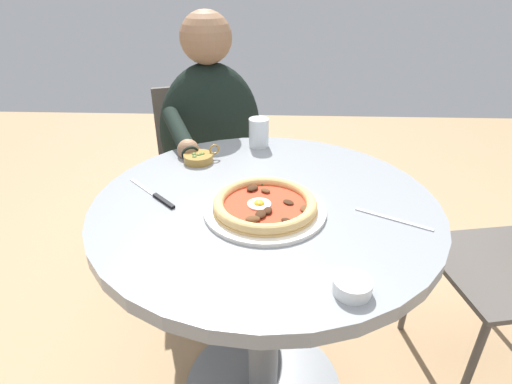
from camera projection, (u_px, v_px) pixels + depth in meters
dining_table at (265, 255)px, 1.14m from camera, size 0.89×0.89×0.76m
pizza_on_plate at (266, 206)px, 1.00m from camera, size 0.30×0.30×0.04m
water_glass at (259, 134)px, 1.36m from camera, size 0.07×0.07×0.10m
steak_knife at (158, 197)px, 1.07m from camera, size 0.16×0.16×0.01m
ramekin_capers at (352, 286)px, 0.75m from camera, size 0.07×0.07×0.03m
olive_pan at (199, 158)px, 1.26m from camera, size 0.09×0.11×0.05m
fork_utensil at (393, 219)px, 0.97m from camera, size 0.10×0.17×0.00m
diner_person at (213, 174)px, 1.71m from camera, size 0.57×0.45×1.16m
cafe_chair_diner at (207, 162)px, 1.83m from camera, size 0.56×0.56×0.84m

